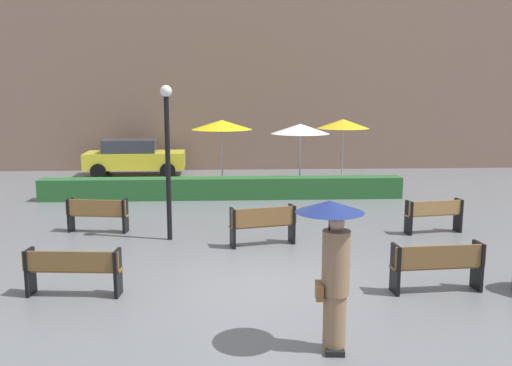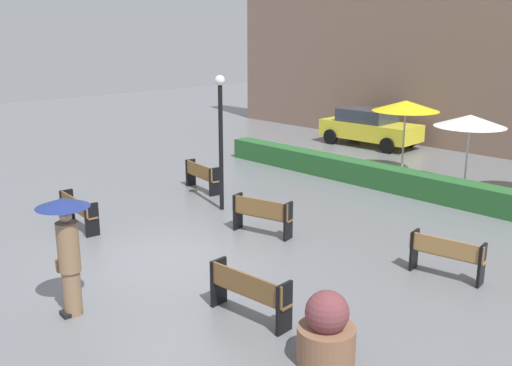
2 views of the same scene
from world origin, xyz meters
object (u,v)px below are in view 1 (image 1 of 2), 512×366
(bench_near_right, at_px, (438,264))
(bench_near_left, at_px, (73,268))
(bench_far_right, at_px, (434,213))
(pedestrian_with_umbrella, at_px, (333,257))
(patio_umbrella_yellow, at_px, (222,125))
(patio_umbrella_white, at_px, (300,129))
(lamp_post, at_px, (167,146))
(patio_umbrella_yellow_far, at_px, (343,124))
(bench_mid_center, at_px, (263,223))
(bench_far_left, at_px, (97,213))
(parked_car, at_px, (134,157))

(bench_near_right, bearing_deg, bench_near_left, 178.82)
(bench_far_right, height_order, bench_near_left, bench_far_right)
(pedestrian_with_umbrella, distance_m, patio_umbrella_yellow, 13.26)
(pedestrian_with_umbrella, bearing_deg, bench_far_right, 58.48)
(patio_umbrella_yellow, xyz_separation_m, patio_umbrella_white, (2.79, -0.95, -0.09))
(lamp_post, height_order, patio_umbrella_yellow, lamp_post)
(patio_umbrella_white, relative_size, patio_umbrella_yellow_far, 0.96)
(bench_near_right, distance_m, bench_far_right, 4.35)
(bench_near_right, height_order, patio_umbrella_yellow_far, patio_umbrella_yellow_far)
(bench_mid_center, relative_size, lamp_post, 0.43)
(bench_near_right, xyz_separation_m, pedestrian_with_umbrella, (-2.31, -2.13, 0.82))
(bench_far_left, relative_size, patio_umbrella_white, 0.65)
(patio_umbrella_yellow, relative_size, patio_umbrella_yellow_far, 1.00)
(bench_near_left, relative_size, bench_far_left, 1.07)
(bench_near_left, xyz_separation_m, pedestrian_with_umbrella, (4.14, -2.26, 0.84))
(bench_near_right, bearing_deg, bench_far_right, 69.90)
(pedestrian_with_umbrella, height_order, patio_umbrella_yellow, patio_umbrella_yellow)
(bench_far_left, bearing_deg, bench_near_left, -81.94)
(patio_umbrella_white, bearing_deg, lamp_post, -122.64)
(parked_car, bearing_deg, patio_umbrella_yellow_far, -19.81)
(patio_umbrella_yellow, bearing_deg, bench_near_left, -102.91)
(patio_umbrella_white, bearing_deg, pedestrian_with_umbrella, -95.33)
(bench_far_right, bearing_deg, bench_far_left, 176.56)
(bench_far_right, relative_size, patio_umbrella_yellow, 0.60)
(bench_near_right, height_order, patio_umbrella_white, patio_umbrella_white)
(pedestrian_with_umbrella, relative_size, patio_umbrella_white, 0.87)
(bench_near_right, relative_size, bench_far_left, 1.06)
(bench_far_left, bearing_deg, patio_umbrella_yellow_far, 41.07)
(bench_far_left, xyz_separation_m, parked_car, (-0.71, 9.76, 0.31))
(patio_umbrella_yellow_far, bearing_deg, bench_near_right, -93.15)
(bench_mid_center, xyz_separation_m, parked_car, (-4.88, 11.19, 0.27))
(lamp_post, distance_m, parked_car, 10.98)
(patio_umbrella_yellow_far, bearing_deg, lamp_post, -127.61)
(pedestrian_with_umbrella, relative_size, lamp_post, 0.57)
(bench_near_right, distance_m, parked_car, 16.34)
(bench_far_left, bearing_deg, bench_near_right, -32.98)
(bench_near_right, xyz_separation_m, bench_far_left, (-7.09, 4.60, -0.02))
(patio_umbrella_white, xyz_separation_m, patio_umbrella_yellow_far, (1.80, 1.29, 0.10))
(patio_umbrella_white, bearing_deg, bench_mid_center, -104.27)
(patio_umbrella_yellow_far, xyz_separation_m, parked_car, (-8.42, 3.04, -1.56))
(bench_far_right, xyz_separation_m, bench_far_left, (-8.59, 0.52, -0.00))
(bench_mid_center, distance_m, patio_umbrella_white, 7.29)
(parked_car, bearing_deg, lamp_post, -76.00)
(patio_umbrella_yellow, bearing_deg, lamp_post, -99.48)
(bench_near_left, bearing_deg, patio_umbrella_yellow, 77.09)
(lamp_post, relative_size, patio_umbrella_white, 1.51)
(lamp_post, height_order, parked_car, lamp_post)
(bench_mid_center, relative_size, bench_far_right, 1.04)
(bench_mid_center, bearing_deg, bench_far_left, 161.03)
(bench_near_left, xyz_separation_m, bench_far_left, (-0.63, 4.47, 0.01))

